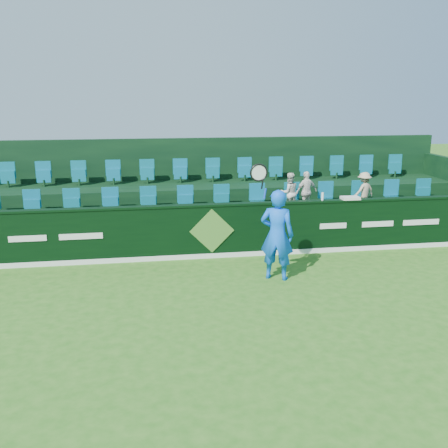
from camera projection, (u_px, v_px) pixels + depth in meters
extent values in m
plane|color=#286A19|center=(242.00, 329.00, 8.61)|extent=(60.00, 60.00, 0.00)
cube|color=black|center=(211.00, 232.00, 12.27)|extent=(16.00, 0.20, 1.30)
cube|color=black|center=(211.00, 205.00, 12.10)|extent=(16.00, 0.24, 0.05)
cube|color=white|center=(212.00, 256.00, 12.32)|extent=(16.00, 0.02, 0.12)
cube|color=#508530|center=(212.00, 231.00, 12.15)|extent=(1.10, 0.02, 1.10)
cube|color=white|center=(28.00, 239.00, 11.51)|extent=(0.85, 0.01, 0.14)
cube|color=white|center=(81.00, 236.00, 11.69)|extent=(1.00, 0.01, 0.14)
cube|color=white|center=(333.00, 226.00, 12.62)|extent=(0.70, 0.01, 0.14)
cube|color=white|center=(378.00, 224.00, 12.80)|extent=(0.85, 0.01, 0.14)
cube|color=white|center=(421.00, 222.00, 12.98)|extent=(1.00, 0.01, 0.14)
cube|color=black|center=(206.00, 230.00, 13.39)|extent=(16.00, 2.00, 0.80)
cube|color=black|center=(198.00, 206.00, 15.14)|extent=(16.00, 1.80, 1.30)
cube|color=black|center=(195.00, 179.00, 15.93)|extent=(16.00, 0.20, 2.60)
cube|color=#0D6C8C|center=(204.00, 201.00, 13.59)|extent=(13.50, 0.50, 0.60)
cube|color=#0D6C8C|center=(197.00, 173.00, 15.19)|extent=(13.50, 0.50, 0.60)
imported|color=blue|center=(277.00, 235.00, 10.74)|extent=(0.86, 0.73, 1.99)
cylinder|color=#143FBF|center=(265.00, 193.00, 10.36)|extent=(0.07, 0.04, 0.22)
cylinder|color=black|center=(262.00, 184.00, 10.30)|extent=(0.06, 0.03, 0.20)
torus|color=black|center=(259.00, 173.00, 10.23)|extent=(0.43, 0.04, 0.43)
cylinder|color=silver|center=(259.00, 173.00, 10.23)|extent=(0.35, 0.01, 0.35)
imported|color=silver|center=(289.00, 193.00, 13.51)|extent=(0.57, 0.47, 1.09)
imported|color=white|center=(306.00, 192.00, 13.58)|extent=(0.70, 0.45, 1.12)
imported|color=#C2B088|center=(364.00, 191.00, 13.84)|extent=(0.77, 0.60, 1.05)
cube|color=white|center=(350.00, 198.00, 12.62)|extent=(0.45, 0.29, 0.07)
cylinder|color=white|center=(322.00, 196.00, 12.50)|extent=(0.06, 0.06, 0.20)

